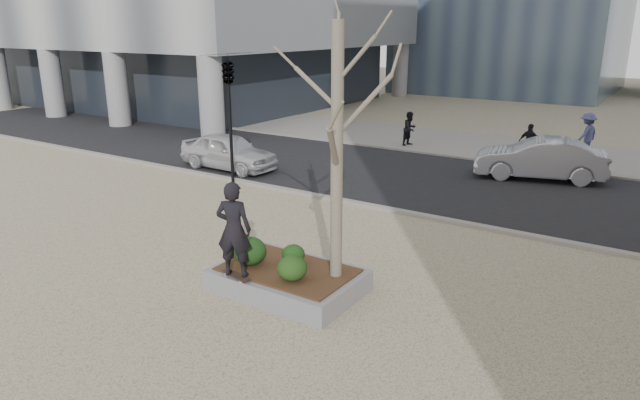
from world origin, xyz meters
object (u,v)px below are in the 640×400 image
Objects in this scene: skateboard at (236,276)px; skateboarder at (234,229)px; police_car at (229,151)px; planter at (288,280)px.

skateboarder reaches higher than skateboard.
skateboarder is 0.48× the size of police_car.
police_car is (-7.51, 8.15, 0.22)m from skateboard.
planter is 1.13m from skateboard.
police_car is at bearing 138.34° from planter.
skateboarder is at bearing -166.38° from skateboard.
skateboard is at bearing 159.32° from skateboarder.
skateboard is 11.08m from police_car.
police_car is (-8.17, 7.27, 0.49)m from planter.
police_car reaches higher than skateboard.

